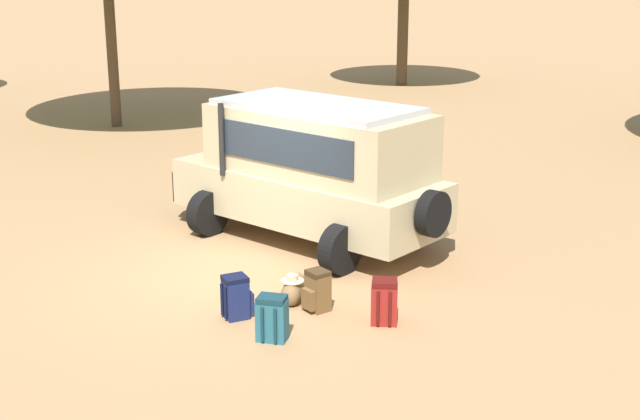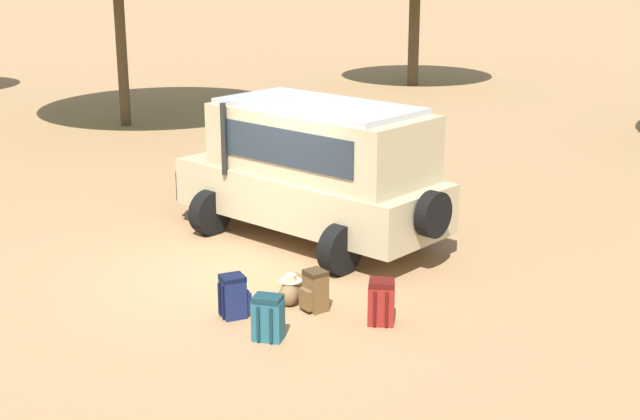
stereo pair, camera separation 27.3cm
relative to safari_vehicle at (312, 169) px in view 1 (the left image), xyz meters
The scene contains 7 objects.
ground_plane 2.49m from the safari_vehicle, 98.76° to the right, with size 320.00×320.00×0.00m, color #9E754C.
safari_vehicle is the anchor object (origin of this frame).
backpack_beside_front_wheel 3.68m from the safari_vehicle, 83.69° to the right, with size 0.47×0.48×0.61m.
backpack_cluster_center 4.27m from the safari_vehicle, 73.58° to the right, with size 0.43×0.42×0.61m.
backpack_near_rear_wheel 3.30m from the safari_vehicle, 65.12° to the right, with size 0.41×0.43×0.59m.
backpack_outermost 3.84m from the safari_vehicle, 51.00° to the right, with size 0.43×0.46×0.63m.
duffel_bag_low_black_case 2.94m from the safari_vehicle, 72.24° to the right, with size 0.45×0.83×0.41m.
Camera 1 is at (6.30, -11.50, 4.97)m, focal length 50.00 mm.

